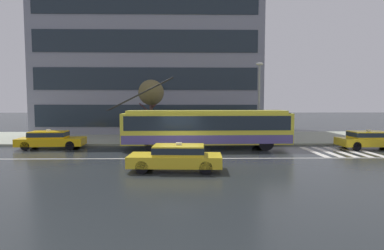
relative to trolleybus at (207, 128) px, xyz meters
name	(u,v)px	position (x,y,z in m)	size (l,w,h in m)	color
ground_plane	(180,155)	(-1.86, -2.71, -1.54)	(160.00, 160.00, 0.00)	#212528
sidewalk_slab	(182,137)	(-1.86, 6.60, -1.47)	(80.00, 10.00, 0.14)	gray
crosswalk_stripe_edge_near	(314,152)	(7.18, -1.56, -1.53)	(0.44, 4.40, 0.01)	beige
crosswalk_stripe_inner_a	(327,152)	(8.08, -1.56, -1.53)	(0.44, 4.40, 0.01)	beige
crosswalk_stripe_center	(340,152)	(8.98, -1.56, -1.53)	(0.44, 4.40, 0.01)	beige
crosswalk_stripe_inner_b	(353,152)	(9.88, -1.56, -1.53)	(0.44, 4.40, 0.01)	beige
crosswalk_stripe_edge_far	(366,152)	(10.78, -1.56, -1.53)	(0.44, 4.40, 0.01)	beige
lane_centre_line	(180,158)	(-1.86, -3.91, -1.54)	(72.00, 0.14, 0.01)	silver
trolleybus	(207,128)	(0.00, 0.00, 0.00)	(13.06, 2.87, 5.14)	yellow
taxi_queued_behind_bus	(51,139)	(-11.35, 0.30, -0.84)	(4.73, 2.11, 1.39)	yellow
taxi_ahead_of_bus	(370,139)	(11.84, -0.20, -0.84)	(4.64, 1.93, 1.39)	yellow
taxi_oncoming_near	(177,156)	(-1.95, -7.15, -0.84)	(4.64, 1.99, 1.39)	yellow
bus_shelter	(187,118)	(-1.45, 3.88, 0.46)	(4.01, 1.80, 2.44)	gray
pedestrian_at_shelter	(229,120)	(2.20, 4.61, 0.24)	(1.32, 1.32, 1.99)	brown
pedestrian_approaching_curb	(262,122)	(4.63, 2.42, 0.20)	(1.06, 1.06, 2.06)	#454C43
street_lamp	(259,95)	(4.31, 2.30, 2.38)	(0.60, 0.32, 6.36)	gray
street_tree_bare	(151,93)	(-4.40, 3.78, 2.58)	(2.13, 2.13, 5.10)	#513835
office_tower_corner_left	(154,53)	(-5.44, 16.27, 7.87)	(23.75, 15.57, 18.80)	gray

